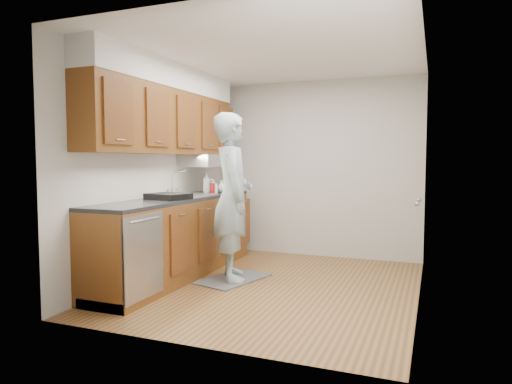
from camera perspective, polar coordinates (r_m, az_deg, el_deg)
floor at (r=5.10m, az=2.19°, el=-11.66°), size 3.50×3.50×0.00m
ceiling at (r=5.04m, az=2.27°, el=16.86°), size 3.50×3.50×0.00m
wall_left at (r=5.59m, az=-12.45°, el=2.60°), size 0.02×3.50×2.50m
wall_right at (r=4.64m, az=20.00°, el=2.19°), size 0.02×3.50×2.50m
wall_back at (r=6.59m, az=7.26°, el=2.86°), size 3.00×0.02×2.50m
counter at (r=5.50m, az=-9.73°, el=-5.35°), size 0.64×2.80×1.30m
upper_cabinets at (r=5.57m, az=-10.84°, el=9.82°), size 0.47×2.80×1.21m
closet_door at (r=4.95m, az=19.89°, el=-0.32°), size 0.02×1.22×2.05m
floor_mat at (r=5.36m, az=-2.90°, el=-10.80°), size 0.72×0.96×0.02m
person at (r=5.19m, az=-2.94°, el=0.83°), size 0.82×0.91×2.15m
soap_bottle_a at (r=6.14m, az=-6.18°, el=1.18°), size 0.14×0.14×0.28m
soap_bottle_b at (r=6.07m, az=-5.36°, el=0.74°), size 0.12×0.12×0.19m
soap_bottle_c at (r=6.21m, az=-4.33°, el=0.74°), size 0.18×0.18×0.17m
soda_can at (r=6.03m, az=-5.50°, el=0.47°), size 0.09×0.09×0.14m
steel_can at (r=6.11m, az=-5.23°, el=0.39°), size 0.07×0.07×0.11m
dish_rack at (r=5.20m, az=-10.91°, el=-0.53°), size 0.50×0.45×0.07m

